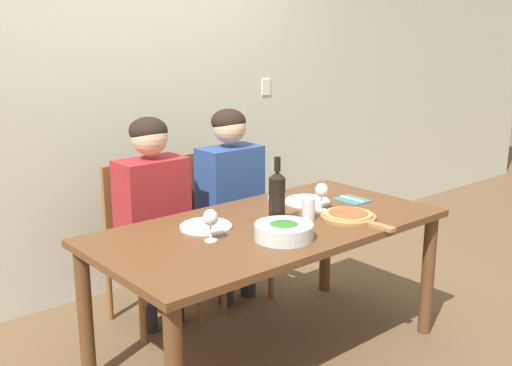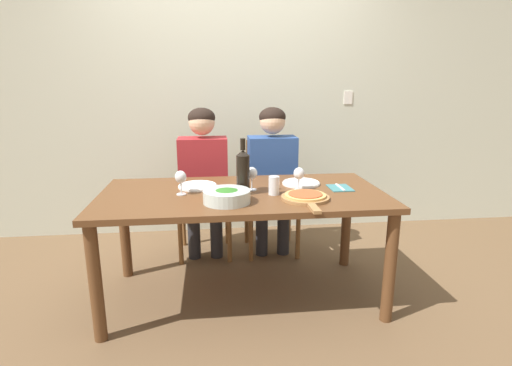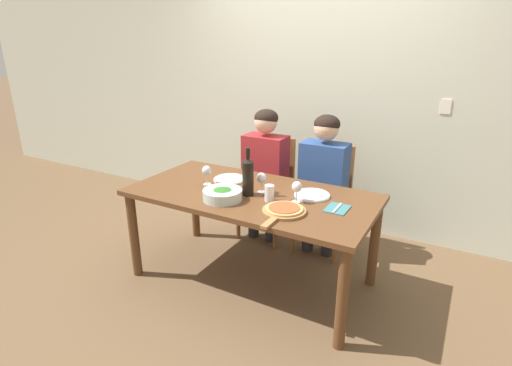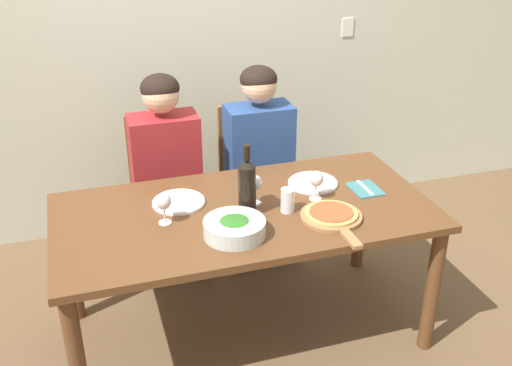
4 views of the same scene
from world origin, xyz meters
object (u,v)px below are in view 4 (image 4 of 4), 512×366
at_px(person_woman, 166,160).
at_px(wine_glass_centre, 255,184).
at_px(wine_bottle, 247,186).
at_px(dinner_plate_right, 313,183).
at_px(wine_glass_left, 164,203).
at_px(water_tumbler, 288,200).
at_px(chair_left, 165,189).
at_px(person_man, 260,148).
at_px(fork_on_napkin, 365,189).
at_px(wine_glass_right, 316,180).
at_px(broccoli_bowl, 234,228).
at_px(chair_right, 254,176).
at_px(dinner_plate_left, 179,202).
at_px(pizza_on_board, 332,216).

relative_size(person_woman, wine_glass_centre, 7.97).
height_order(wine_bottle, wine_glass_centre, wine_bottle).
height_order(dinner_plate_right, wine_glass_left, wine_glass_left).
relative_size(wine_glass_centre, water_tumbler, 1.31).
bearing_deg(wine_bottle, chair_left, 106.87).
xyz_separation_m(person_man, fork_on_napkin, (0.34, -0.67, 0.00)).
height_order(chair_left, water_tumbler, chair_left).
bearing_deg(person_man, wine_glass_right, -84.89).
relative_size(wine_bottle, wine_glass_right, 2.29).
height_order(broccoli_bowl, fork_on_napkin, broccoli_bowl).
bearing_deg(wine_glass_left, chair_right, 50.35).
xyz_separation_m(chair_left, person_man, (0.55, -0.11, 0.23)).
distance_m(dinner_plate_right, wine_glass_left, 0.81).
xyz_separation_m(chair_right, fork_on_napkin, (0.34, -0.78, 0.24)).
height_order(person_woman, wine_glass_centre, person_woman).
relative_size(chair_left, wine_glass_centre, 6.09).
bearing_deg(dinner_plate_right, fork_on_napkin, -30.33).
distance_m(wine_bottle, fork_on_napkin, 0.66).
height_order(person_man, broccoli_bowl, person_man).
bearing_deg(person_woman, broccoli_bowl, -80.65).
height_order(broccoli_bowl, wine_glass_centre, wine_glass_centre).
bearing_deg(wine_bottle, dinner_plate_right, 25.83).
bearing_deg(broccoli_bowl, person_man, 65.74).
bearing_deg(chair_left, wine_glass_right, -52.71).
height_order(broccoli_bowl, dinner_plate_right, broccoli_bowl).
bearing_deg(fork_on_napkin, wine_glass_centre, 177.83).
bearing_deg(water_tumbler, dinner_plate_left, 153.82).
relative_size(broccoli_bowl, wine_glass_centre, 1.81).
height_order(wine_bottle, dinner_plate_right, wine_bottle).
xyz_separation_m(chair_right, broccoli_bowl, (-0.40, -1.01, 0.27)).
bearing_deg(chair_right, broccoli_bowl, -111.79).
xyz_separation_m(chair_right, wine_glass_left, (-0.67, -0.81, 0.34)).
bearing_deg(person_man, person_woman, 180.00).
bearing_deg(broccoli_bowl, pizza_on_board, 0.56).
bearing_deg(dinner_plate_right, chair_left, 135.80).
xyz_separation_m(chair_left, fork_on_napkin, (0.89, -0.78, 0.24)).
relative_size(wine_glass_right, fork_on_napkin, 0.84).
xyz_separation_m(person_woman, wine_glass_centre, (0.32, -0.64, 0.10)).
relative_size(dinner_plate_left, pizza_on_board, 0.60).
distance_m(person_man, wine_glass_left, 0.98).
bearing_deg(wine_glass_centre, person_man, 70.13).
height_order(water_tumbler, fork_on_napkin, water_tumbler).
bearing_deg(chair_right, person_woman, -168.33).
xyz_separation_m(chair_right, wine_glass_centre, (-0.23, -0.76, 0.34)).
height_order(pizza_on_board, fork_on_napkin, pizza_on_board).
height_order(chair_right, wine_glass_left, chair_right).
bearing_deg(person_man, pizza_on_board, -86.17).
bearing_deg(broccoli_bowl, dinner_plate_left, 115.73).
xyz_separation_m(dinner_plate_left, wine_glass_right, (0.64, -0.16, 0.10)).
relative_size(dinner_plate_left, dinner_plate_right, 1.00).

